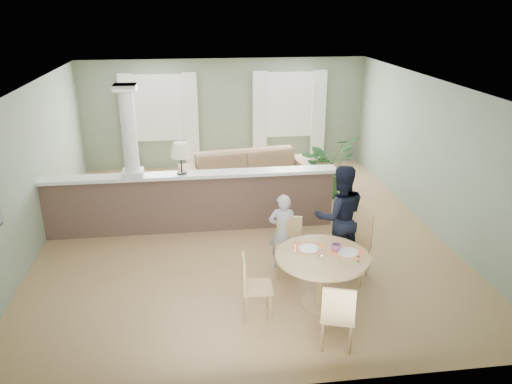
{
  "coord_description": "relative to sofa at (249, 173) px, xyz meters",
  "views": [
    {
      "loc": [
        -0.83,
        -8.29,
        3.98
      ],
      "look_at": [
        0.12,
        -1.0,
        1.16
      ],
      "focal_mm": 35.0,
      "sensor_mm": 36.0,
      "label": 1
    }
  ],
  "objects": [
    {
      "name": "chair_side",
      "position": [
        -0.51,
        -4.64,
        0.05
      ],
      "size": [
        0.41,
        0.41,
        0.87
      ],
      "rotation": [
        0.0,
        0.0,
        1.52
      ],
      "color": "tan",
      "rests_on": "ground"
    },
    {
      "name": "houseplant",
      "position": [
        1.63,
        -0.41,
        0.23
      ],
      "size": [
        1.56,
        1.5,
        1.34
      ],
      "primitive_type": "imported",
      "rotation": [
        0.0,
        0.0,
        0.51
      ],
      "color": "#255D25",
      "rests_on": "ground"
    },
    {
      "name": "chair_near",
      "position": [
        0.42,
        -5.47,
        0.06
      ],
      "size": [
        0.51,
        0.51,
        0.9
      ],
      "rotation": [
        0.0,
        0.0,
        2.82
      ],
      "color": "tan",
      "rests_on": "ground"
    },
    {
      "name": "room_shell",
      "position": [
        -0.4,
        -1.4,
        1.38
      ],
      "size": [
        7.02,
        8.02,
        2.71
      ],
      "color": "gray",
      "rests_on": "ground"
    },
    {
      "name": "chair_far_man",
      "position": [
        1.17,
        -3.8,
        0.12
      ],
      "size": [
        0.63,
        0.63,
        1.01
      ],
      "rotation": [
        0.0,
        0.0,
        -0.61
      ],
      "color": "tan",
      "rests_on": "ground"
    },
    {
      "name": "pony_wall",
      "position": [
        -1.35,
        -1.83,
        0.27
      ],
      "size": [
        5.32,
        0.38,
        2.7
      ],
      "color": "brown",
      "rests_on": "ground"
    },
    {
      "name": "chair_far_boy",
      "position": [
        0.2,
        -3.56,
        0.06
      ],
      "size": [
        0.48,
        0.48,
        0.9
      ],
      "rotation": [
        0.0,
        0.0,
        -0.21
      ],
      "color": "tan",
      "rests_on": "ground"
    },
    {
      "name": "child_person",
      "position": [
        0.13,
        -3.39,
        0.18
      ],
      "size": [
        0.49,
        0.37,
        1.23
      ],
      "primitive_type": "imported",
      "rotation": [
        0.0,
        0.0,
        2.97
      ],
      "color": "#A6A6AB",
      "rests_on": "ground"
    },
    {
      "name": "sofa",
      "position": [
        0.0,
        0.0,
        0.0
      ],
      "size": [
        3.11,
        1.58,
        0.87
      ],
      "primitive_type": "imported",
      "rotation": [
        0.0,
        0.0,
        0.14
      ],
      "color": "#967752",
      "rests_on": "ground"
    },
    {
      "name": "dining_table",
      "position": [
        0.47,
        -4.51,
        0.18
      ],
      "size": [
        1.28,
        1.28,
        0.87
      ],
      "rotation": [
        0.0,
        0.0,
        -0.24
      ],
      "color": "tan",
      "rests_on": "ground"
    },
    {
      "name": "ground",
      "position": [
        -0.37,
        -2.03,
        -0.43
      ],
      "size": [
        8.0,
        8.0,
        0.0
      ],
      "primitive_type": "plane",
      "color": "tan",
      "rests_on": "ground"
    },
    {
      "name": "man_person",
      "position": [
        1.01,
        -3.46,
        0.41
      ],
      "size": [
        0.82,
        0.64,
        1.69
      ],
      "primitive_type": "imported",
      "rotation": [
        0.0,
        0.0,
        3.14
      ],
      "color": "black",
      "rests_on": "ground"
    }
  ]
}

